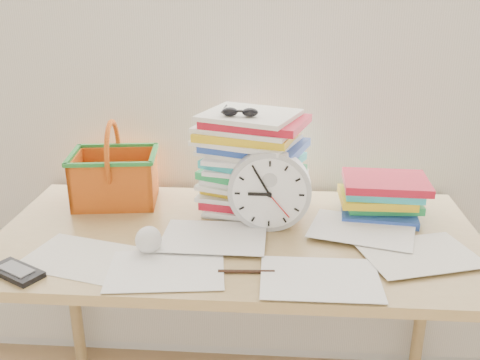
# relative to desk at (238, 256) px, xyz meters

# --- Properties ---
(curtain) EXTENTS (2.40, 0.01, 2.50)m
(curtain) POSITION_rel_desk_xyz_m (0.00, 0.38, 0.62)
(curtain) COLOR silver
(curtain) RESTS_ON room_shell
(desk) EXTENTS (1.40, 0.70, 0.75)m
(desk) POSITION_rel_desk_xyz_m (0.00, 0.00, 0.00)
(desk) COLOR #A3834C
(desk) RESTS_ON ground
(paper_stack) EXTENTS (0.38, 0.35, 0.32)m
(paper_stack) POSITION_rel_desk_xyz_m (0.03, 0.18, 0.23)
(paper_stack) COLOR white
(paper_stack) RESTS_ON desk
(clock) EXTENTS (0.24, 0.05, 0.24)m
(clock) POSITION_rel_desk_xyz_m (0.09, 0.04, 0.20)
(clock) COLOR #B2B2B4
(clock) RESTS_ON desk
(sunglasses) EXTENTS (0.13, 0.11, 0.03)m
(sunglasses) POSITION_rel_desk_xyz_m (-0.00, 0.12, 0.41)
(sunglasses) COLOR black
(sunglasses) RESTS_ON paper_stack
(book_stack) EXTENTS (0.29, 0.23, 0.12)m
(book_stack) POSITION_rel_desk_xyz_m (0.43, 0.17, 0.14)
(book_stack) COLOR white
(book_stack) RESTS_ON desk
(basket) EXTENTS (0.30, 0.24, 0.27)m
(basket) POSITION_rel_desk_xyz_m (-0.42, 0.21, 0.21)
(basket) COLOR orange
(basket) RESTS_ON desk
(crumpled_ball) EXTENTS (0.07, 0.07, 0.07)m
(crumpled_ball) POSITION_rel_desk_xyz_m (-0.23, -0.13, 0.11)
(crumpled_ball) COLOR white
(crumpled_ball) RESTS_ON desk
(pen) EXTENTS (0.14, 0.02, 0.01)m
(pen) POSITION_rel_desk_xyz_m (0.04, -0.22, 0.08)
(pen) COLOR black
(pen) RESTS_ON desk
(calculator) EXTENTS (0.16, 0.13, 0.01)m
(calculator) POSITION_rel_desk_xyz_m (-0.54, -0.27, 0.08)
(calculator) COLOR black
(calculator) RESTS_ON desk
(scattered_papers) EXTENTS (1.26, 0.42, 0.02)m
(scattered_papers) POSITION_rel_desk_xyz_m (0.00, 0.00, 0.08)
(scattered_papers) COLOR white
(scattered_papers) RESTS_ON desk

